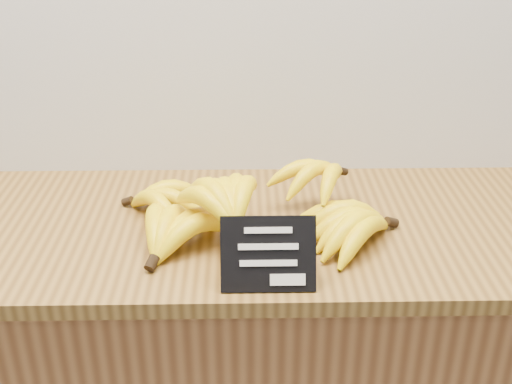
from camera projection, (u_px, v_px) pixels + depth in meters
name	position (u px, v px, depth m)	size (l,w,h in m)	color
counter_top	(256.00, 228.00, 1.28)	(1.49, 0.54, 0.03)	olive
chalkboard_sign	(268.00, 254.00, 1.05)	(0.16, 0.01, 0.13)	black
banana_pile	(242.00, 208.00, 1.21)	(0.55, 0.33, 0.12)	#FFE50A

